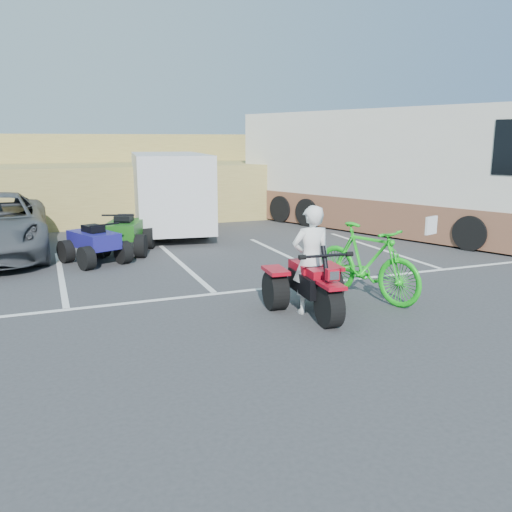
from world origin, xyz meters
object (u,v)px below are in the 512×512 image
object	(u,v)px
cargo_trailer	(169,190)
quad_atv_blue	(95,263)
green_dirt_bike	(367,262)
rider	(311,260)
rv_motorhome	(383,179)
red_trike_atv	(313,315)
quad_atv_green	(126,253)

from	to	relation	value
cargo_trailer	quad_atv_blue	distance (m)	4.75
green_dirt_bike	quad_atv_blue	world-z (taller)	green_dirt_bike
rider	rv_motorhome	bearing A→B (deg)	-127.21
red_trike_atv	quad_atv_blue	xyz separation A→B (m)	(-3.05, 5.40, 0.00)
rv_motorhome	red_trike_atv	bearing A→B (deg)	-152.83
red_trike_atv	cargo_trailer	world-z (taller)	cargo_trailer
red_trike_atv	rv_motorhome	bearing A→B (deg)	53.34
rv_motorhome	cargo_trailer	bearing A→B (deg)	141.66
quad_atv_green	red_trike_atv	bearing A→B (deg)	-50.49
rv_motorhome	quad_atv_blue	xyz separation A→B (m)	(-9.25, -1.76, -1.62)
rv_motorhome	rider	bearing A→B (deg)	-153.38
rider	cargo_trailer	world-z (taller)	cargo_trailer
rider	quad_atv_green	bearing A→B (deg)	-66.05
green_dirt_bike	quad_atv_green	world-z (taller)	green_dirt_bike
quad_atv_blue	quad_atv_green	bearing A→B (deg)	25.19
red_trike_atv	quad_atv_blue	bearing A→B (deg)	123.66
rider	red_trike_atv	bearing A→B (deg)	90.00
rider	cargo_trailer	distance (m)	8.97
cargo_trailer	rv_motorhome	distance (m)	6.87
rv_motorhome	quad_atv_green	bearing A→B (deg)	163.79
green_dirt_bike	quad_atv_green	distance (m)	6.84
quad_atv_blue	quad_atv_green	xyz separation A→B (m)	(0.85, 0.92, 0.00)
rider	cargo_trailer	bearing A→B (deg)	-83.26
cargo_trailer	quad_atv_green	world-z (taller)	cargo_trailer
rider	quad_atv_green	xyz separation A→B (m)	(-2.21, 6.17, -0.92)
cargo_trailer	rider	bearing A→B (deg)	-80.17
cargo_trailer	quad_atv_green	xyz separation A→B (m)	(-1.82, -2.78, -1.33)
green_dirt_bike	quad_atv_blue	xyz separation A→B (m)	(-4.39, 4.90, -0.70)
quad_atv_blue	red_trike_atv	bearing A→B (deg)	-82.75
cargo_trailer	rv_motorhome	xyz separation A→B (m)	(6.58, -1.94, 0.29)
cargo_trailer	rv_motorhome	bearing A→B (deg)	-9.09
red_trike_atv	green_dirt_bike	xyz separation A→B (m)	(1.34, 0.50, 0.70)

